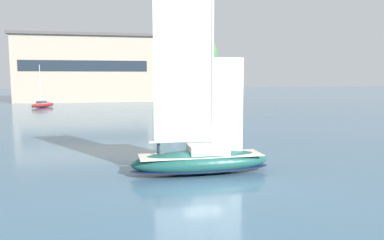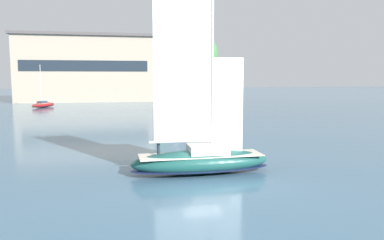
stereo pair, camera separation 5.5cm
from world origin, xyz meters
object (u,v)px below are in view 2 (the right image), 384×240
at_px(tree_shore_center, 202,56).
at_px(sailboat_moored_near_marina, 43,105).
at_px(tree_shore_left, 159,69).
at_px(sailboat_moored_mid_channel, 177,125).
at_px(channel_buoy, 191,135).
at_px(sailboat_main, 201,158).

bearing_deg(tree_shore_center, sailboat_moored_near_marina, -160.91).
bearing_deg(tree_shore_left, sailboat_moored_mid_channel, -94.28).
bearing_deg(sailboat_moored_near_marina, tree_shore_left, 31.60).
bearing_deg(channel_buoy, tree_shore_left, 86.41).
relative_size(sailboat_moored_mid_channel, channel_buoy, 5.49).
height_order(sailboat_moored_near_marina, sailboat_moored_mid_channel, sailboat_moored_mid_channel).
relative_size(tree_shore_left, channel_buoy, 7.52).
bearing_deg(sailboat_main, tree_shore_center, 77.02).
bearing_deg(sailboat_moored_mid_channel, sailboat_moored_near_marina, 119.65).
relative_size(tree_shore_center, channel_buoy, 10.35).
relative_size(sailboat_main, channel_buoy, 7.88).
bearing_deg(tree_shore_left, sailboat_main, -94.34).
xyz_separation_m(tree_shore_left, sailboat_moored_near_marina, (-26.46, -16.28, -8.01)).
distance_m(sailboat_main, sailboat_moored_near_marina, 63.15).
height_order(sailboat_moored_near_marina, channel_buoy, sailboat_moored_near_marina).
bearing_deg(channel_buoy, sailboat_moored_mid_channel, 91.05).
bearing_deg(sailboat_moored_near_marina, sailboat_main, -70.87).
xyz_separation_m(tree_shore_center, sailboat_moored_mid_channel, (-15.13, -52.16, -11.26)).
height_order(tree_shore_left, channel_buoy, tree_shore_left).
height_order(tree_shore_left, sailboat_moored_near_marina, tree_shore_left).
bearing_deg(sailboat_moored_mid_channel, tree_shore_left, 85.72).
height_order(tree_shore_center, sailboat_moored_mid_channel, tree_shore_center).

